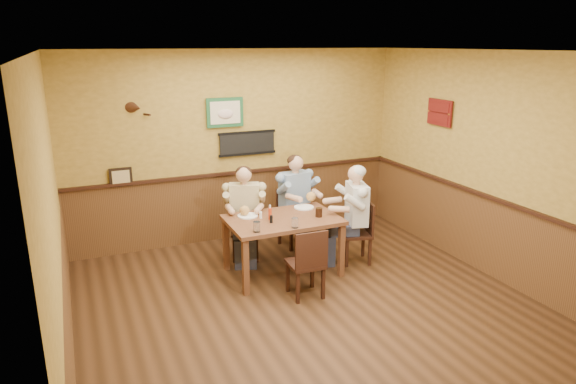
# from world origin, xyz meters

# --- Properties ---
(room) EXTENTS (5.02, 5.03, 2.81)m
(room) POSITION_xyz_m (0.13, 0.17, 1.69)
(room) COLOR #341E0F
(room) RESTS_ON ground
(dining_table) EXTENTS (1.40, 0.90, 0.75)m
(dining_table) POSITION_xyz_m (0.08, 1.00, 0.66)
(dining_table) COLOR brown
(dining_table) RESTS_ON ground
(chair_back_left) EXTENTS (0.48, 0.48, 0.82)m
(chair_back_left) POSITION_xyz_m (-0.21, 1.65, 0.41)
(chair_back_left) COLOR #341A10
(chair_back_left) RESTS_ON ground
(chair_back_right) EXTENTS (0.45, 0.45, 0.86)m
(chair_back_right) POSITION_xyz_m (0.60, 1.80, 0.43)
(chair_back_right) COLOR #341A10
(chair_back_right) RESTS_ON ground
(chair_right_end) EXTENTS (0.48, 0.48, 0.85)m
(chair_right_end) POSITION_xyz_m (1.12, 0.94, 0.42)
(chair_right_end) COLOR #341A10
(chair_right_end) RESTS_ON ground
(chair_near_side) EXTENTS (0.41, 0.41, 0.85)m
(chair_near_side) POSITION_xyz_m (0.07, 0.33, 0.43)
(chair_near_side) COLOR #341A10
(chair_near_side) RESTS_ON ground
(diner_tan_shirt) EXTENTS (0.69, 0.69, 1.18)m
(diner_tan_shirt) POSITION_xyz_m (-0.21, 1.65, 0.59)
(diner_tan_shirt) COLOR beige
(diner_tan_shirt) RESTS_ON ground
(diner_blue_polo) EXTENTS (0.64, 0.64, 1.22)m
(diner_blue_polo) POSITION_xyz_m (0.60, 1.80, 0.61)
(diner_blue_polo) COLOR #7A95B8
(diner_blue_polo) RESTS_ON ground
(diner_white_elder) EXTENTS (0.68, 0.68, 1.21)m
(diner_white_elder) POSITION_xyz_m (1.12, 0.94, 0.60)
(diner_white_elder) COLOR silver
(diner_white_elder) RESTS_ON ground
(water_glass_left) EXTENTS (0.10, 0.10, 0.13)m
(water_glass_left) POSITION_xyz_m (-0.40, 0.67, 0.81)
(water_glass_left) COLOR silver
(water_glass_left) RESTS_ON dining_table
(water_glass_mid) EXTENTS (0.11, 0.11, 0.12)m
(water_glass_mid) POSITION_xyz_m (0.07, 0.62, 0.81)
(water_glass_mid) COLOR white
(water_glass_mid) RESTS_ON dining_table
(cola_tumbler) EXTENTS (0.10, 0.10, 0.11)m
(cola_tumbler) POSITION_xyz_m (0.52, 0.87, 0.81)
(cola_tumbler) COLOR black
(cola_tumbler) RESTS_ON dining_table
(hot_sauce_bottle) EXTENTS (0.05, 0.05, 0.17)m
(hot_sauce_bottle) POSITION_xyz_m (-0.09, 1.01, 0.84)
(hot_sauce_bottle) COLOR red
(hot_sauce_bottle) RESTS_ON dining_table
(salt_shaker) EXTENTS (0.05, 0.05, 0.09)m
(salt_shaker) POSITION_xyz_m (-0.19, 1.10, 0.79)
(salt_shaker) COLOR white
(salt_shaker) RESTS_ON dining_table
(pepper_shaker) EXTENTS (0.05, 0.05, 0.10)m
(pepper_shaker) POSITION_xyz_m (-0.12, 0.90, 0.80)
(pepper_shaker) COLOR black
(pepper_shaker) RESTS_ON dining_table
(plate_far_left) EXTENTS (0.33, 0.33, 0.02)m
(plate_far_left) POSITION_xyz_m (-0.31, 1.24, 0.76)
(plate_far_left) COLOR white
(plate_far_left) RESTS_ON dining_table
(plate_far_right) EXTENTS (0.32, 0.32, 0.02)m
(plate_far_right) POSITION_xyz_m (0.50, 1.27, 0.76)
(plate_far_right) COLOR white
(plate_far_right) RESTS_ON dining_table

